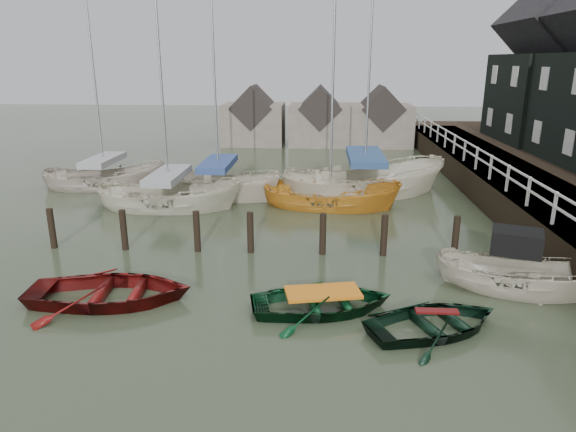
# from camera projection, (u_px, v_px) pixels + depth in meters

# --- Properties ---
(ground) EXTENTS (120.00, 120.00, 0.00)m
(ground) POSITION_uv_depth(u_px,v_px,m) (279.00, 292.00, 14.28)
(ground) COLOR #2D3622
(ground) RESTS_ON ground
(pier) EXTENTS (3.04, 32.00, 2.70)m
(pier) POSITION_uv_depth(u_px,v_px,m) (507.00, 187.00, 23.04)
(pier) COLOR black
(pier) RESTS_ON ground
(mooring_pilings) EXTENTS (13.72, 0.22, 1.80)m
(mooring_pilings) POSITION_uv_depth(u_px,v_px,m) (253.00, 238.00, 17.07)
(mooring_pilings) COLOR black
(mooring_pilings) RESTS_ON ground
(far_sheds) EXTENTS (14.00, 4.08, 4.39)m
(far_sheds) POSITION_uv_depth(u_px,v_px,m) (318.00, 120.00, 38.50)
(far_sheds) COLOR #665B51
(far_sheds) RESTS_ON ground
(rowboat_red) EXTENTS (4.55, 3.44, 0.89)m
(rowboat_red) POSITION_uv_depth(u_px,v_px,m) (111.00, 301.00, 13.72)
(rowboat_red) COLOR #5C0E0D
(rowboat_red) RESTS_ON ground
(rowboat_green) EXTENTS (4.11, 3.29, 0.76)m
(rowboat_green) POSITION_uv_depth(u_px,v_px,m) (322.00, 310.00, 13.24)
(rowboat_green) COLOR black
(rowboat_green) RESTS_ON ground
(rowboat_dkgreen) EXTENTS (4.12, 3.59, 0.71)m
(rowboat_dkgreen) POSITION_uv_depth(u_px,v_px,m) (435.00, 330.00, 12.25)
(rowboat_dkgreen) COLOR black
(rowboat_dkgreen) RESTS_ON ground
(motorboat) EXTENTS (4.57, 2.93, 2.55)m
(motorboat) POSITION_uv_depth(u_px,v_px,m) (513.00, 288.00, 14.29)
(motorboat) COLOR beige
(motorboat) RESTS_ON ground
(sailboat_a) EXTENTS (6.33, 2.49, 10.78)m
(sailboat_a) POSITION_uv_depth(u_px,v_px,m) (170.00, 207.00, 22.30)
(sailboat_a) COLOR beige
(sailboat_a) RESTS_ON ground
(sailboat_b) EXTENTS (7.05, 4.81, 11.26)m
(sailboat_b) POSITION_uv_depth(u_px,v_px,m) (219.00, 194.00, 24.45)
(sailboat_b) COLOR beige
(sailboat_b) RESTS_ON ground
(sailboat_c) EXTENTS (6.35, 3.15, 11.38)m
(sailboat_c) POSITION_uv_depth(u_px,v_px,m) (330.00, 207.00, 22.50)
(sailboat_c) COLOR orange
(sailboat_c) RESTS_ON ground
(sailboat_d) EXTENTS (8.62, 5.17, 12.37)m
(sailboat_d) POSITION_uv_depth(u_px,v_px,m) (364.00, 193.00, 24.54)
(sailboat_d) COLOR beige
(sailboat_d) RESTS_ON ground
(sailboat_e) EXTENTS (6.35, 3.59, 10.81)m
(sailboat_e) POSITION_uv_depth(u_px,v_px,m) (106.00, 186.00, 25.98)
(sailboat_e) COLOR #BAAD9F
(sailboat_e) RESTS_ON ground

